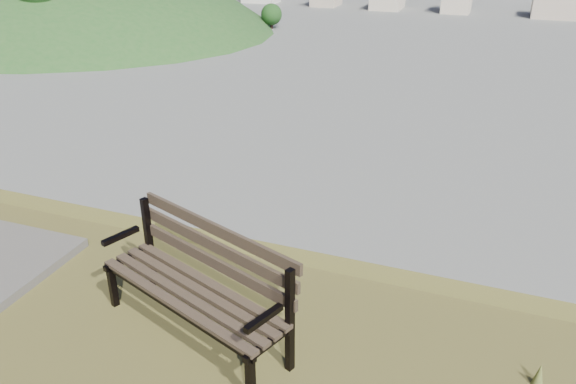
% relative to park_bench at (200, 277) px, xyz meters
% --- Properties ---
extents(park_bench, '(1.69, 1.04, 0.85)m').
position_rel_park_bench_xyz_m(park_bench, '(0.00, 0.00, 0.00)').
color(park_bench, '#3D2F23').
rests_on(park_bench, hilltop_mesa).
extents(green_wooded_hill, '(148.99, 119.19, 74.49)m').
position_rel_park_bench_xyz_m(green_wooded_hill, '(-118.94, 126.56, -25.37)').
color(green_wooded_hill, '#1C4218').
rests_on(green_wooded_hill, ground).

